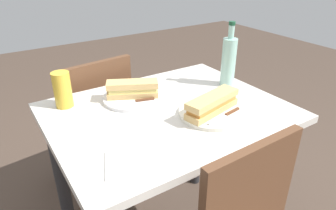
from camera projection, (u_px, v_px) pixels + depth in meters
The scene contains 11 objects.
dining_table at pixel (168, 141), 1.30m from camera, with size 0.93×0.72×0.78m.
chair_near at pixel (94, 121), 1.71m from camera, with size 0.45×0.45×0.87m.
plate_near at pixel (133, 98), 1.31m from camera, with size 0.26×0.26×0.01m, color white.
baguette_sandwich_near at pixel (132, 89), 1.29m from camera, with size 0.22×0.16×0.07m.
knife_near at pixel (136, 101), 1.26m from camera, with size 0.18×0.06×0.01m.
plate_far at pixel (212, 113), 1.18m from camera, with size 0.26×0.26×0.01m, color silver.
baguette_sandwich_far at pixel (212, 104), 1.16m from camera, with size 0.26×0.12×0.07m.
knife_far at pixel (226, 115), 1.15m from camera, with size 0.18×0.04×0.01m.
water_bottle at pixel (229, 61), 1.40m from camera, with size 0.07×0.07×0.30m.
beer_glass at pixel (62, 90), 1.22m from camera, with size 0.07×0.07×0.15m, color gold.
paper_napkin at pixel (129, 163), 0.92m from camera, with size 0.14×0.14×0.00m, color white.
Camera 1 is at (0.59, 0.91, 1.35)m, focal length 32.67 mm.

